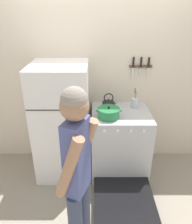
{
  "coord_description": "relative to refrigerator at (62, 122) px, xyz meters",
  "views": [
    {
      "loc": [
        -0.03,
        -2.94,
        2.19
      ],
      "look_at": [
        -0.03,
        -0.5,
        1.01
      ],
      "focal_mm": 35.0,
      "sensor_mm": 36.0,
      "label": 1
    }
  ],
  "objects": [
    {
      "name": "tea_kettle",
      "position": [
        0.62,
        0.14,
        0.21
      ],
      "size": [
        0.21,
        0.17,
        0.22
      ],
      "color": "black",
      "rests_on": "stove_range"
    },
    {
      "name": "person",
      "position": [
        0.31,
        -1.26,
        0.2
      ],
      "size": [
        0.36,
        0.41,
        1.73
      ],
      "rotation": [
        0.0,
        0.0,
        1.21
      ],
      "color": "#38425B",
      "rests_on": "ground_plane"
    },
    {
      "name": "stove_range",
      "position": [
        0.79,
        -0.03,
        -0.32
      ],
      "size": [
        0.78,
        1.45,
        0.93
      ],
      "color": "silver",
      "rests_on": "ground_plane"
    },
    {
      "name": "wall_back",
      "position": [
        0.49,
        0.38,
        0.49
      ],
      "size": [
        10.0,
        0.06,
        2.55
      ],
      "color": "beige",
      "rests_on": "ground_plane"
    },
    {
      "name": "wall_knife_strip",
      "position": [
        1.06,
        0.34,
        0.69
      ],
      "size": [
        0.31,
        0.03,
        0.29
      ],
      "color": "brown"
    },
    {
      "name": "refrigerator",
      "position": [
        0.0,
        0.0,
        0.0
      ],
      "size": [
        0.71,
        0.73,
        1.57
      ],
      "color": "white",
      "rests_on": "ground_plane"
    },
    {
      "name": "dutch_oven_pot",
      "position": [
        0.61,
        -0.14,
        0.21
      ],
      "size": [
        0.32,
        0.28,
        0.15
      ],
      "color": "#237A42",
      "rests_on": "stove_range"
    },
    {
      "name": "ground_plane",
      "position": [
        0.49,
        0.35,
        -0.79
      ],
      "size": [
        14.0,
        14.0,
        0.0
      ],
      "primitive_type": "plane",
      "color": "gray"
    },
    {
      "name": "utensil_jar",
      "position": [
        0.98,
        0.15,
        0.22
      ],
      "size": [
        0.1,
        0.1,
        0.29
      ],
      "color": "silver",
      "rests_on": "stove_range"
    }
  ]
}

